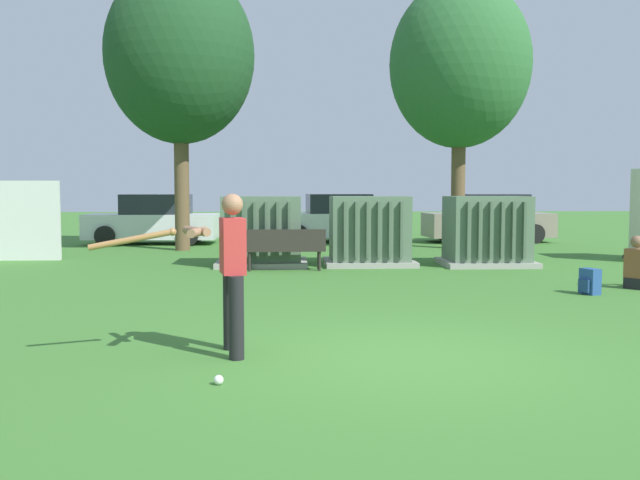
% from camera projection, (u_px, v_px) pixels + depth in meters
% --- Properties ---
extents(ground_plane, '(96.00, 96.00, 0.00)m').
position_uv_depth(ground_plane, '(405.00, 357.00, 7.38)').
color(ground_plane, '#3D752D').
extents(transformer_west, '(2.10, 1.70, 1.62)m').
position_uv_depth(transformer_west, '(262.00, 232.00, 16.21)').
color(transformer_west, '#9E9B93').
rests_on(transformer_west, ground).
extents(transformer_mid_west, '(2.10, 1.70, 1.62)m').
position_uv_depth(transformer_mid_west, '(369.00, 232.00, 16.35)').
color(transformer_mid_west, '#9E9B93').
rests_on(transformer_mid_west, ground).
extents(transformer_mid_east, '(2.10, 1.70, 1.62)m').
position_uv_depth(transformer_mid_east, '(487.00, 232.00, 16.26)').
color(transformer_mid_east, '#9E9B93').
rests_on(transformer_mid_east, ground).
extents(park_bench, '(1.81, 0.45, 0.92)m').
position_uv_depth(park_bench, '(284.00, 246.00, 15.17)').
color(park_bench, '#2D2823').
rests_on(park_bench, ground).
extents(batter, '(1.61, 0.76, 1.74)m').
position_uv_depth(batter, '(227.00, 265.00, 7.44)').
color(batter, black).
rests_on(batter, ground).
extents(sports_ball, '(0.09, 0.09, 0.09)m').
position_uv_depth(sports_ball, '(219.00, 380.00, 6.34)').
color(sports_ball, white).
rests_on(sports_ball, ground).
extents(seated_spectator, '(0.78, 0.68, 0.96)m').
position_uv_depth(seated_spectator, '(639.00, 268.00, 12.49)').
color(seated_spectator, black).
rests_on(seated_spectator, ground).
extents(backpack, '(0.34, 0.37, 0.44)m').
position_uv_depth(backpack, '(590.00, 282.00, 11.79)').
color(backpack, '#264C8C').
rests_on(backpack, ground).
extents(tree_left, '(4.28, 4.28, 8.17)m').
position_uv_depth(tree_left, '(180.00, 56.00, 19.91)').
color(tree_left, brown).
rests_on(tree_left, ground).
extents(tree_center_left, '(4.16, 4.16, 7.95)m').
position_uv_depth(tree_center_left, '(460.00, 65.00, 20.52)').
color(tree_center_left, brown).
rests_on(tree_center_left, ground).
extents(parked_car_leftmost, '(4.24, 1.99, 1.62)m').
position_uv_depth(parked_car_leftmost, '(153.00, 221.00, 22.63)').
color(parked_car_leftmost, silver).
rests_on(parked_car_leftmost, ground).
extents(parked_car_left_of_center, '(4.31, 2.14, 1.62)m').
position_uv_depth(parked_car_left_of_center, '(335.00, 220.00, 23.56)').
color(parked_car_left_of_center, silver).
rests_on(parked_car_left_of_center, ground).
extents(parked_car_right_of_center, '(4.30, 2.13, 1.62)m').
position_uv_depth(parked_car_right_of_center, '(489.00, 220.00, 23.52)').
color(parked_car_right_of_center, gray).
rests_on(parked_car_right_of_center, ground).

